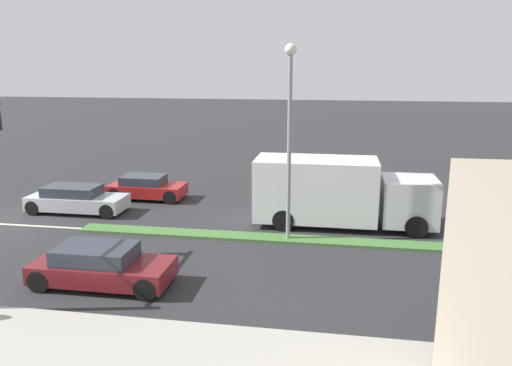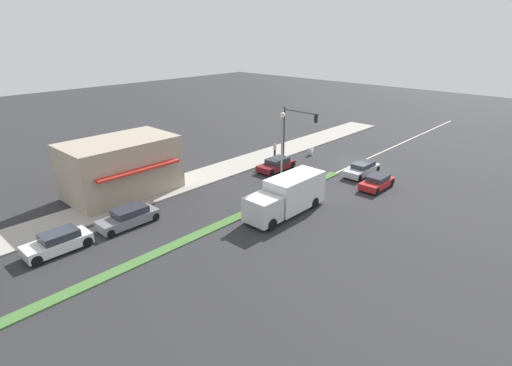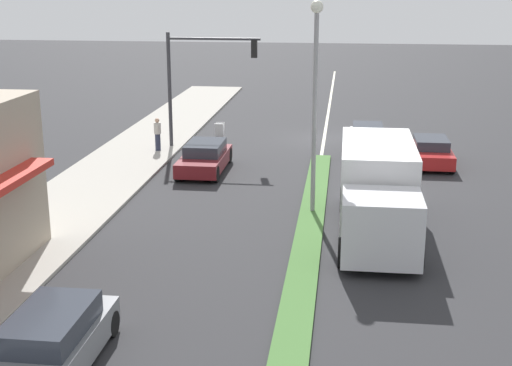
{
  "view_description": "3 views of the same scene",
  "coord_description": "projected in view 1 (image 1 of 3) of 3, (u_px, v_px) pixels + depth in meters",
  "views": [
    {
      "loc": [
        18.49,
        14.35,
        6.72
      ],
      "look_at": [
        -1.53,
        11.06,
        1.89
      ],
      "focal_mm": 35.0,
      "sensor_mm": 36.0,
      "label": 1
    },
    {
      "loc": [
        -20.12,
        37.33,
        13.7
      ],
      "look_at": [
        0.73,
        14.94,
        1.87
      ],
      "focal_mm": 28.0,
      "sensor_mm": 36.0,
      "label": 2
    },
    {
      "loc": [
        -1.04,
        37.12,
        8.05
      ],
      "look_at": [
        1.78,
        14.75,
        1.67
      ],
      "focal_mm": 50.0,
      "sensor_mm": 36.0,
      "label": 3
    }
  ],
  "objects": [
    {
      "name": "hatchback_red",
      "position": [
        147.0,
        188.0,
        25.47
      ],
      "size": [
        1.74,
        3.81,
        1.21
      ],
      "color": "#AD1E1E",
      "rests_on": "ground"
    },
    {
      "name": "street_lamp",
      "position": [
        290.0,
        118.0,
        18.48
      ],
      "size": [
        0.44,
        0.44,
        7.37
      ],
      "color": "gray",
      "rests_on": "median_strip"
    },
    {
      "name": "sedan_silver",
      "position": [
        76.0,
        199.0,
        23.15
      ],
      "size": [
        1.74,
        4.5,
        1.26
      ],
      "color": "#B7BABF",
      "rests_on": "ground"
    },
    {
      "name": "delivery_truck",
      "position": [
        337.0,
        192.0,
        21.06
      ],
      "size": [
        2.44,
        7.5,
        2.87
      ],
      "color": "silver",
      "rests_on": "ground"
    },
    {
      "name": "ground_plane",
      "position": [
        432.0,
        248.0,
        18.72
      ],
      "size": [
        160.0,
        160.0,
        0.0
      ],
      "primitive_type": "plane",
      "color": "#2B2B2D"
    },
    {
      "name": "sedan_maroon",
      "position": [
        101.0,
        266.0,
        15.48
      ],
      "size": [
        1.82,
        4.29,
        1.27
      ],
      "color": "maroon",
      "rests_on": "ground"
    }
  ]
}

